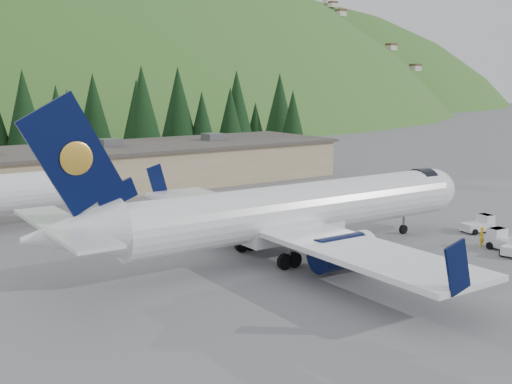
% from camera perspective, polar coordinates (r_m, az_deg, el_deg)
% --- Properties ---
extents(ground, '(600.00, 600.00, 0.00)m').
position_cam_1_polar(ground, '(50.46, 3.91, -5.45)').
color(ground, slate).
extents(airliner, '(38.27, 35.84, 12.74)m').
position_cam_1_polar(airliner, '(49.00, 2.92, -1.82)').
color(airliner, white).
rests_on(airliner, ground).
extents(baggage_tug_b, '(3.06, 2.11, 1.53)m').
position_cam_1_polar(baggage_tug_b, '(60.47, 19.25, -2.73)').
color(baggage_tug_b, silver).
rests_on(baggage_tug_b, ground).
extents(baggage_tug_c, '(2.04, 3.16, 1.63)m').
position_cam_1_polar(baggage_tug_c, '(54.84, 21.21, -4.08)').
color(baggage_tug_c, silver).
rests_on(baggage_tug_c, ground).
extents(terminal_building, '(71.00, 17.00, 6.10)m').
position_cam_1_polar(terminal_building, '(80.80, -16.08, 1.92)').
color(terminal_building, tan).
rests_on(terminal_building, ground).
extents(ramp_worker, '(0.71, 0.60, 1.65)m').
position_cam_1_polar(ramp_worker, '(55.24, 19.39, -3.76)').
color(ramp_worker, yellow).
rests_on(ramp_worker, ground).
extents(tree_line, '(113.57, 19.35, 14.41)m').
position_cam_1_polar(tree_line, '(103.11, -19.03, 6.24)').
color(tree_line, black).
rests_on(tree_line, ground).
extents(hills, '(614.00, 330.00, 300.00)m').
position_cam_1_polar(hills, '(276.50, -15.15, -10.75)').
color(hills, '#2C5D1D').
rests_on(hills, ground).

